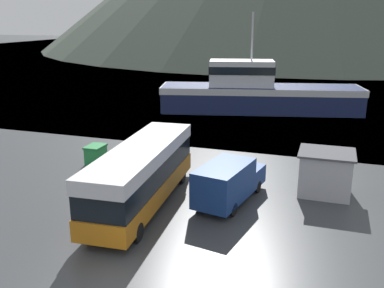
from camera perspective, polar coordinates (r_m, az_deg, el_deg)
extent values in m
plane|color=slate|center=(151.12, 15.93, 12.18)|extent=(240.00, 240.00, 0.00)
cube|color=#B26614|center=(23.33, -6.62, -5.96)|extent=(3.27, 10.82, 1.01)
cube|color=black|center=(22.94, -6.71, -3.45)|extent=(3.21, 10.60, 1.16)
cube|color=silver|center=(22.63, -6.78, -1.21)|extent=(3.27, 10.82, 0.72)
cube|color=black|center=(27.80, -2.75, -0.20)|extent=(2.27, 0.21, 1.56)
cylinder|color=black|center=(27.14, -6.03, -3.79)|extent=(0.36, 0.92, 0.90)
cylinder|color=black|center=(26.46, -1.38, -4.24)|extent=(0.36, 0.92, 0.90)
cylinder|color=black|center=(20.90, -13.26, -10.62)|extent=(0.36, 0.92, 0.90)
cylinder|color=black|center=(20.01, -7.33, -11.57)|extent=(0.36, 0.92, 0.90)
cube|color=navy|center=(23.06, 4.33, -5.15)|extent=(2.80, 4.30, 1.96)
cube|color=navy|center=(25.67, 6.98, -3.99)|extent=(2.37, 2.07, 1.08)
cube|color=black|center=(24.64, 6.31, -2.67)|extent=(1.76, 0.39, 0.69)
cylinder|color=black|center=(26.00, 4.83, -4.92)|extent=(0.35, 0.73, 0.70)
cylinder|color=black|center=(25.36, 8.71, -5.63)|extent=(0.35, 0.73, 0.70)
cylinder|color=black|center=(23.07, 1.19, -7.75)|extent=(0.35, 0.73, 0.70)
cylinder|color=black|center=(22.34, 5.49, -8.67)|extent=(0.35, 0.73, 0.70)
cube|color=#19234C|center=(47.01, 9.06, 5.97)|extent=(21.57, 9.50, 2.77)
cube|color=silver|center=(46.84, 9.12, 7.22)|extent=(21.79, 9.60, 0.69)
cube|color=silver|center=(46.50, 6.60, 9.37)|extent=(7.32, 4.83, 2.71)
cube|color=black|center=(46.45, 6.62, 9.87)|extent=(7.48, 4.95, 0.81)
cylinder|color=#B2B2B7|center=(46.22, 8.05, 14.02)|extent=(0.20, 0.20, 4.92)
cube|color=green|center=(30.73, -12.70, -1.44)|extent=(1.05, 1.40, 1.13)
cube|color=#227D3C|center=(30.54, -12.78, -0.31)|extent=(1.15, 1.54, 0.13)
cube|color=#B2B2B7|center=(25.75, 17.34, -3.82)|extent=(2.82, 2.47, 2.42)
cube|color=#4C4C51|center=(25.36, 17.58, -1.13)|extent=(3.10, 2.72, 0.12)
cube|color=black|center=(57.14, 10.18, 6.74)|extent=(3.86, 6.46, 0.75)
cylinder|color=#4C4C51|center=(33.05, -1.81, -0.29)|extent=(0.38, 0.38, 0.55)
sphere|color=#4C4C51|center=(32.94, -1.81, 0.36)|extent=(0.44, 0.44, 0.44)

